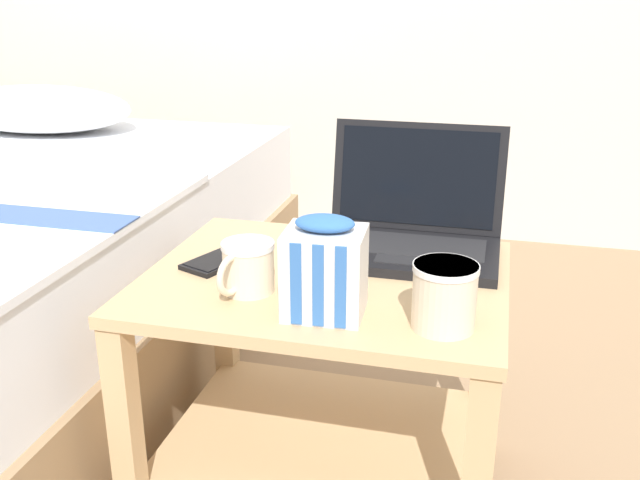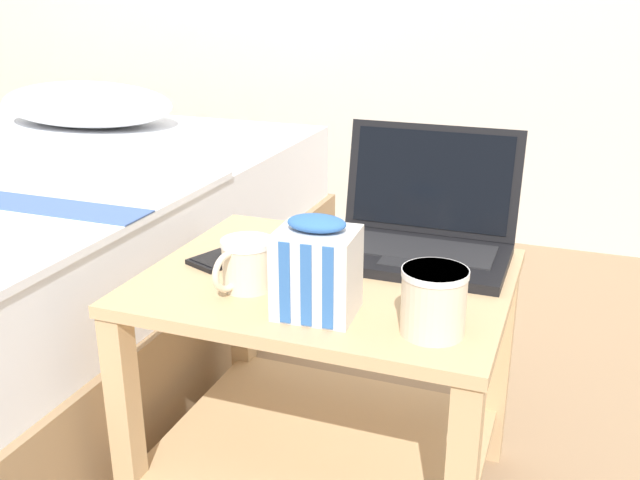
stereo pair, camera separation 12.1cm
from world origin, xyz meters
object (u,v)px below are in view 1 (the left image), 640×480
(mug_front_right, at_px, (247,265))
(snack_bag, at_px, (325,269))
(mug_front_left, at_px, (445,292))
(cell_phone, at_px, (220,260))
(laptop, at_px, (410,227))

(mug_front_right, bearing_deg, snack_bag, -18.61)
(mug_front_left, xyz_separation_m, cell_phone, (-0.43, 0.16, -0.05))
(laptop, relative_size, cell_phone, 2.15)
(laptop, xyz_separation_m, cell_phone, (-0.33, -0.15, -0.04))
(mug_front_left, relative_size, snack_bag, 0.88)
(mug_front_right, bearing_deg, mug_front_left, -8.36)
(mug_front_right, relative_size, cell_phone, 0.79)
(mug_front_right, xyz_separation_m, cell_phone, (-0.10, 0.11, -0.04))
(laptop, xyz_separation_m, snack_bag, (-0.09, -0.31, 0.03))
(laptop, relative_size, mug_front_right, 2.74)
(laptop, distance_m, snack_bag, 0.33)
(laptop, height_order, snack_bag, laptop)
(mug_front_left, distance_m, cell_phone, 0.46)
(laptop, bearing_deg, mug_front_left, -73.39)
(laptop, distance_m, mug_front_right, 0.36)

